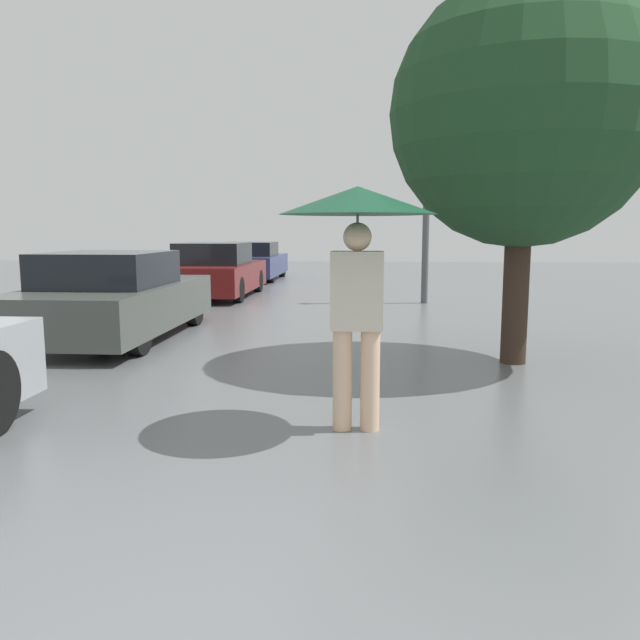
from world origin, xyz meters
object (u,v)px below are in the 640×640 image
parked_car_second (114,298)px  tree (524,114)px  parked_car_third (215,272)px  parked_car_farthest (250,262)px  street_lamp (427,191)px  pedestrian (357,231)px

parked_car_second → tree: 6.09m
parked_car_second → parked_car_third: size_ratio=1.04×
parked_car_third → tree: tree is taller
parked_car_farthest → street_lamp: size_ratio=0.97×
pedestrian → parked_car_second: 5.51m
parked_car_third → street_lamp: (4.87, -0.96, 1.81)m
street_lamp → tree: bearing=-85.1°
parked_car_third → tree: bearing=-52.8°
parked_car_second → parked_car_third: parked_car_third is taller
parked_car_third → pedestrian: bearing=-70.1°
parked_car_farthest → tree: bearing=-65.9°
parked_car_second → street_lamp: street_lamp is taller
parked_car_third → parked_car_second: bearing=-90.9°
parked_car_second → tree: size_ratio=0.93×
parked_car_second → tree: bearing=-13.6°
parked_car_second → parked_car_farthest: (-0.06, 11.04, -0.03)m
parked_car_second → parked_car_third: (0.09, 5.79, -0.00)m
parked_car_farthest → tree: tree is taller
parked_car_second → parked_car_farthest: bearing=90.3°
street_lamp → parked_car_third: bearing=168.9°
tree → parked_car_third: bearing=127.2°
tree → street_lamp: bearing=94.9°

